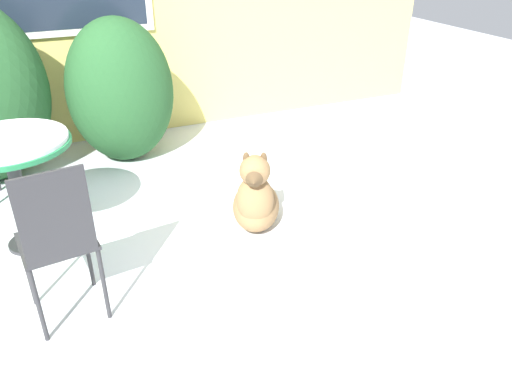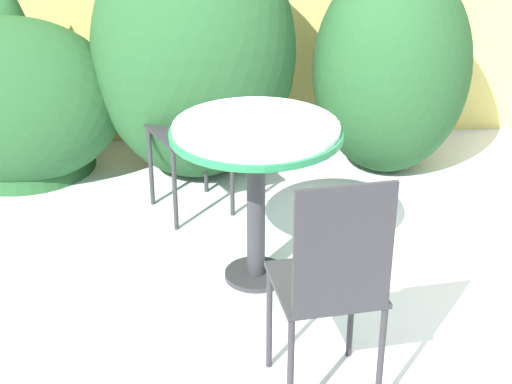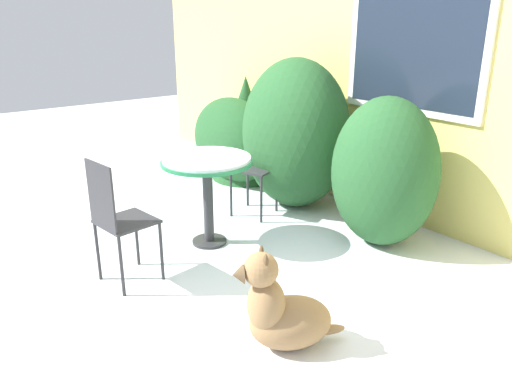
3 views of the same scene
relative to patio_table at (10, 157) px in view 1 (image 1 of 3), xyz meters
The scene contains 5 objects.
ground_plane 0.89m from the patio_table, 44.60° to the right, with size 16.00×16.00×0.00m, color white.
shrub_right 1.46m from the patio_table, 52.74° to the left, with size 0.91×0.81×1.25m.
patio_table is the anchor object (origin of this frame).
patio_chair_far_side 0.90m from the patio_table, 77.82° to the right, with size 0.41×0.41×0.93m.
dog 1.58m from the patio_table, 16.80° to the right, with size 0.51×0.65×0.64m.
Camera 1 is at (-0.18, -2.75, 1.91)m, focal length 35.00 mm.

